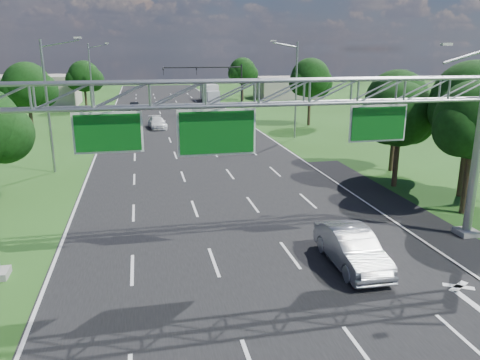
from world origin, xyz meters
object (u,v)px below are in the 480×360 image
object	(u,v)px
traffic_signal	(219,77)
box_truck	(210,93)
silver_sedan	(352,248)
sign_gantry	(258,107)

from	to	relation	value
traffic_signal	box_truck	distance (m)	14.21
box_truck	silver_sedan	bearing A→B (deg)	-97.54
silver_sedan	box_truck	bearing A→B (deg)	87.73
sign_gantry	silver_sedan	world-z (taller)	sign_gantry
traffic_signal	silver_sedan	xyz separation A→B (m)	(-3.36, -55.05, -4.33)
traffic_signal	box_truck	size ratio (longest dim) A/B	1.49
silver_sedan	sign_gantry	bearing A→B (deg)	152.50
sign_gantry	silver_sedan	bearing A→B (deg)	-28.47
sign_gantry	box_truck	distance (m)	67.37
silver_sedan	box_truck	xyz separation A→B (m)	(3.88, 68.76, 0.62)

